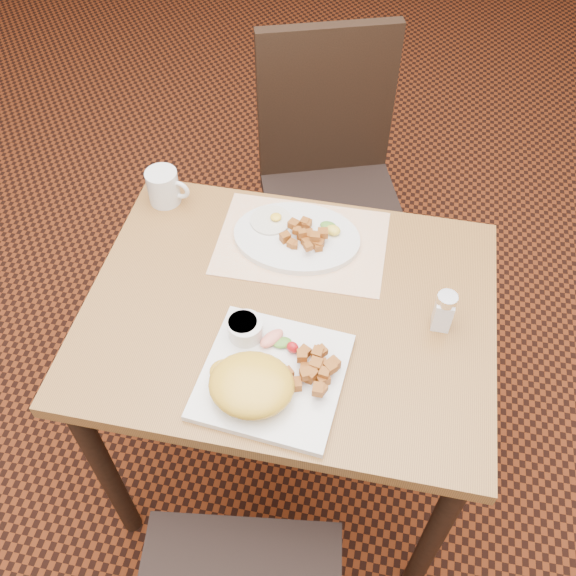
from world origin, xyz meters
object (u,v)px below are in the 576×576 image
at_px(salt_shaker, 444,311).
at_px(coffee_mug, 164,187).
at_px(table, 289,335).
at_px(plate_oval, 297,237).
at_px(plate_square, 273,376).
at_px(chair_far, 330,173).

xyz_separation_m(salt_shaker, coffee_mug, (-0.70, 0.26, -0.01)).
relative_size(table, plate_oval, 2.96).
xyz_separation_m(plate_square, salt_shaker, (0.32, 0.20, 0.04)).
distance_m(plate_oval, coffee_mug, 0.36).
xyz_separation_m(chair_far, plate_oval, (-0.01, -0.51, 0.22)).
height_order(plate_oval, coffee_mug, coffee_mug).
xyz_separation_m(table, coffee_mug, (-0.37, 0.27, 0.15)).
distance_m(table, chair_far, 0.72).
bearing_deg(coffee_mug, salt_shaker, -20.28).
relative_size(plate_oval, salt_shaker, 3.05).
distance_m(table, salt_shaker, 0.37).
xyz_separation_m(chair_far, salt_shaker, (0.34, -0.69, 0.26)).
bearing_deg(chair_far, plate_square, 71.53).
distance_m(table, coffee_mug, 0.49).
bearing_deg(plate_square, table, 91.19).
distance_m(table, plate_oval, 0.24).
distance_m(plate_square, salt_shaker, 0.38).
bearing_deg(plate_square, plate_oval, 93.80).
relative_size(table, coffee_mug, 8.07).
xyz_separation_m(chair_far, coffee_mug, (-0.36, -0.44, 0.26)).
relative_size(table, chair_far, 0.93).
distance_m(table, plate_square, 0.22).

